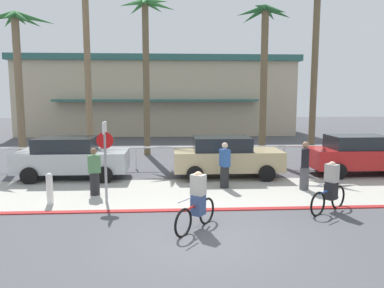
{
  "coord_description": "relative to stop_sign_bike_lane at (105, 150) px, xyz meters",
  "views": [
    {
      "loc": [
        -0.7,
        -8.27,
        3.34
      ],
      "look_at": [
        0.13,
        6.0,
        1.48
      ],
      "focal_mm": 34.43,
      "sensor_mm": 36.0,
      "label": 1
    }
  ],
  "objects": [
    {
      "name": "palm_tree_2",
      "position": [
        -2.6,
        10.06,
        5.33
      ],
      "size": [
        3.33,
        2.94,
        9.58
      ],
      "color": "#846B4C",
      "rests_on": "ground"
    },
    {
      "name": "sidewalk_strip",
      "position": [
        2.74,
        1.05,
        -1.67
      ],
      "size": [
        44.0,
        4.0,
        0.02
      ],
      "primitive_type": "cube",
      "color": "#ADAAA0",
      "rests_on": "ground"
    },
    {
      "name": "palm_tree_5",
      "position": [
        10.01,
        8.88,
        5.63
      ],
      "size": [
        3.35,
        3.08,
        9.66
      ],
      "color": "brown",
      "rests_on": "ground"
    },
    {
      "name": "rail_fence",
      "position": [
        2.74,
        5.35,
        -0.84
      ],
      "size": [
        18.47,
        0.08,
        1.04
      ],
      "color": "white",
      "rests_on": "ground"
    },
    {
      "name": "curb_paint",
      "position": [
        2.74,
        -0.95,
        -1.66
      ],
      "size": [
        44.0,
        0.24,
        0.03
      ],
      "primitive_type": "cube",
      "color": "maroon",
      "rests_on": "ground"
    },
    {
      "name": "building_backdrop",
      "position": [
        0.92,
        23.95,
        1.69
      ],
      "size": [
        23.87,
        11.63,
        6.7
      ],
      "color": "#BCAD8E",
      "rests_on": "ground"
    },
    {
      "name": "bollard_1",
      "position": [
        -1.71,
        -0.11,
        -1.16
      ],
      "size": [
        0.2,
        0.2,
        1.0
      ],
      "color": "white",
      "rests_on": "ground"
    },
    {
      "name": "pedestrian_2",
      "position": [
        3.99,
        1.62,
        -0.9
      ],
      "size": [
        0.41,
        0.46,
        1.68
      ],
      "color": "#232326",
      "rests_on": "ground"
    },
    {
      "name": "car_silver_1",
      "position": [
        -2.0,
        3.53,
        -0.81
      ],
      "size": [
        4.4,
        2.02,
        1.69
      ],
      "color": "#B2B7BC",
      "rests_on": "ground"
    },
    {
      "name": "car_red_3",
      "position": [
        10.1,
        3.62,
        -0.81
      ],
      "size": [
        4.4,
        2.02,
        1.69
      ],
      "color": "red",
      "rests_on": "ground"
    },
    {
      "name": "pedestrian_0",
      "position": [
        -0.54,
        0.91,
        -0.93
      ],
      "size": [
        0.46,
        0.41,
        1.62
      ],
      "color": "#232326",
      "rests_on": "ground"
    },
    {
      "name": "cyclist_blue_1",
      "position": [
        6.65,
        -1.25,
        -0.98
      ],
      "size": [
        1.5,
        1.13,
        1.5
      ],
      "color": "black",
      "rests_on": "ground"
    },
    {
      "name": "palm_tree_1",
      "position": [
        -5.39,
        7.39,
        3.89
      ],
      "size": [
        3.47,
        2.89,
        7.43
      ],
      "color": "#756047",
      "rests_on": "ground"
    },
    {
      "name": "ground_plane",
      "position": [
        2.74,
        6.85,
        -1.68
      ],
      "size": [
        80.0,
        80.0,
        0.0
      ],
      "primitive_type": "plane",
      "color": "#4C4C51"
    },
    {
      "name": "car_tan_2",
      "position": [
        4.32,
        3.42,
        -0.81
      ],
      "size": [
        4.4,
        2.02,
        1.69
      ],
      "color": "tan",
      "rests_on": "ground"
    },
    {
      "name": "pedestrian_1",
      "position": [
        6.79,
        1.17,
        -0.86
      ],
      "size": [
        0.41,
        0.47,
        1.75
      ],
      "color": "#4C4C51",
      "rests_on": "ground"
    },
    {
      "name": "palm_tree_4",
      "position": [
        6.77,
        7.35,
        3.99
      ],
      "size": [
        2.82,
        3.24,
        7.87
      ],
      "color": "brown",
      "rests_on": "ground"
    },
    {
      "name": "palm_tree_3",
      "position": [
        0.73,
        9.54,
        4.76
      ],
      "size": [
        3.11,
        3.8,
        8.64
      ],
      "color": "brown",
      "rests_on": "ground"
    },
    {
      "name": "cyclist_red_0",
      "position": [
        2.69,
        -2.45,
        -0.98
      ],
      "size": [
        1.13,
        1.5,
        1.5
      ],
      "color": "black",
      "rests_on": "ground"
    },
    {
      "name": "stop_sign_bike_lane",
      "position": [
        0.0,
        0.0,
        0.0
      ],
      "size": [
        0.52,
        0.56,
        2.56
      ],
      "color": "gray",
      "rests_on": "ground"
    }
  ]
}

